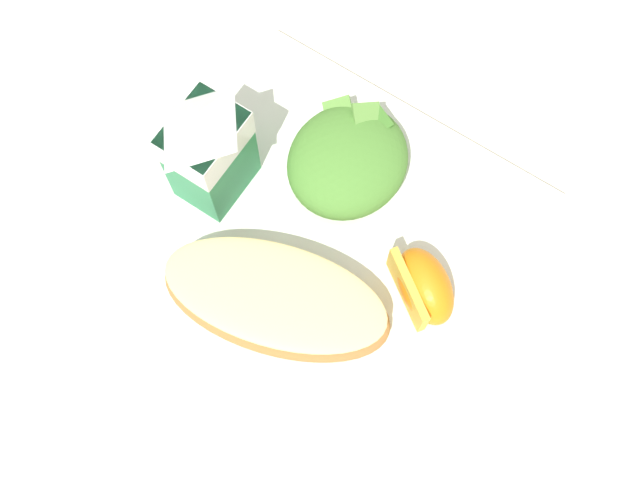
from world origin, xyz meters
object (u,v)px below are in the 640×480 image
(cheesy_pizza_bread, at_px, (277,300))
(orange_wedge_front, at_px, (423,287))
(white_plate, at_px, (320,248))
(milk_carton, at_px, (206,149))
(green_salad_pile, at_px, (348,160))
(paper_napkin, at_px, (539,86))

(cheesy_pizza_bread, bearing_deg, orange_wedge_front, -51.60)
(cheesy_pizza_bread, xyz_separation_m, orange_wedge_front, (0.07, -0.08, 0.00))
(white_plate, xyz_separation_m, orange_wedge_front, (0.01, -0.08, 0.03))
(cheesy_pizza_bread, bearing_deg, milk_carton, 60.06)
(cheesy_pizza_bread, relative_size, green_salad_pile, 1.86)
(green_salad_pile, height_order, orange_wedge_front, green_salad_pile)
(white_plate, distance_m, green_salad_pile, 0.07)
(orange_wedge_front, bearing_deg, milk_carton, 92.99)
(cheesy_pizza_bread, height_order, milk_carton, milk_carton)
(green_salad_pile, bearing_deg, cheesy_pizza_bread, -171.94)
(cheesy_pizza_bread, xyz_separation_m, milk_carton, (0.06, 0.10, 0.04))
(white_plate, bearing_deg, cheesy_pizza_bread, -178.82)
(milk_carton, distance_m, paper_napkin, 0.29)
(white_plate, relative_size, paper_napkin, 2.55)
(white_plate, bearing_deg, orange_wedge_front, -84.59)
(white_plate, relative_size, milk_carton, 2.55)
(cheesy_pizza_bread, bearing_deg, paper_napkin, -14.41)
(cheesy_pizza_bread, relative_size, milk_carton, 1.69)
(green_salad_pile, height_order, milk_carton, milk_carton)
(cheesy_pizza_bread, distance_m, orange_wedge_front, 0.11)
(cheesy_pizza_bread, distance_m, milk_carton, 0.12)
(cheesy_pizza_bread, height_order, paper_napkin, cheesy_pizza_bread)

